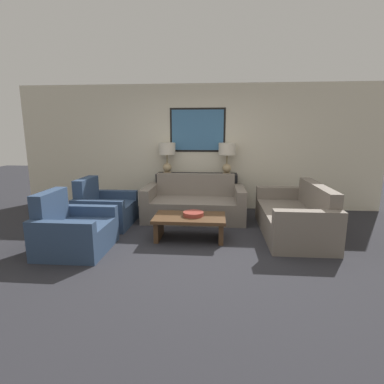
% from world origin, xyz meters
% --- Properties ---
extents(ground_plane, '(20.00, 20.00, 0.00)m').
position_xyz_m(ground_plane, '(0.00, 0.00, 0.00)').
color(ground_plane, '#28282D').
extents(back_wall, '(7.79, 0.12, 2.65)m').
position_xyz_m(back_wall, '(0.00, 2.53, 1.33)').
color(back_wall, beige).
rests_on(back_wall, ground_plane).
extents(console_table, '(1.70, 0.39, 0.80)m').
position_xyz_m(console_table, '(0.00, 2.26, 0.40)').
color(console_table, black).
rests_on(console_table, ground_plane).
extents(table_lamp_left, '(0.35, 0.35, 0.64)m').
position_xyz_m(table_lamp_left, '(-0.63, 2.26, 1.24)').
color(table_lamp_left, tan).
rests_on(table_lamp_left, console_table).
extents(table_lamp_right, '(0.35, 0.35, 0.64)m').
position_xyz_m(table_lamp_right, '(0.63, 2.26, 1.24)').
color(table_lamp_right, tan).
rests_on(table_lamp_right, console_table).
extents(couch_by_back_wall, '(1.91, 0.94, 0.84)m').
position_xyz_m(couch_by_back_wall, '(0.00, 1.61, 0.28)').
color(couch_by_back_wall, slate).
rests_on(couch_by_back_wall, ground_plane).
extents(couch_by_side, '(0.94, 1.91, 0.84)m').
position_xyz_m(couch_by_side, '(1.72, 0.86, 0.28)').
color(couch_by_side, slate).
rests_on(couch_by_side, ground_plane).
extents(coffee_table, '(1.11, 0.65, 0.37)m').
position_xyz_m(coffee_table, '(0.01, 0.49, 0.28)').
color(coffee_table, '#4C331E').
rests_on(coffee_table, ground_plane).
extents(decorative_bowl, '(0.32, 0.32, 0.06)m').
position_xyz_m(decorative_bowl, '(0.07, 0.50, 0.41)').
color(decorative_bowl, '#93382D').
rests_on(decorative_bowl, coffee_table).
extents(armchair_near_back_wall, '(0.90, 0.98, 0.86)m').
position_xyz_m(armchair_near_back_wall, '(-1.59, 1.08, 0.28)').
color(armchair_near_back_wall, navy).
rests_on(armchair_near_back_wall, ground_plane).
extents(armchair_near_camera, '(0.90, 0.98, 0.86)m').
position_xyz_m(armchair_near_camera, '(-1.59, -0.11, 0.28)').
color(armchair_near_camera, navy).
rests_on(armchair_near_camera, ground_plane).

